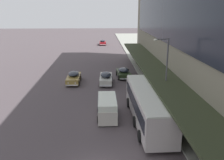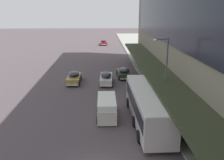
{
  "view_description": "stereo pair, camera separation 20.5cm",
  "coord_description": "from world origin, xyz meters",
  "px_view_note": "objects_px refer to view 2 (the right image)",
  "views": [
    {
      "loc": [
        0.1,
        -13.7,
        10.16
      ],
      "look_at": [
        1.39,
        14.86,
        1.91
      ],
      "focal_mm": 40.0,
      "sensor_mm": 36.0,
      "label": 1
    },
    {
      "loc": [
        0.3,
        -13.71,
        10.16
      ],
      "look_at": [
        1.39,
        14.86,
        1.91
      ],
      "focal_mm": 40.0,
      "sensor_mm": 36.0,
      "label": 2
    }
  ],
  "objects_px": {
    "sedan_oncoming_front": "(104,42)",
    "sedan_far_back": "(124,73)",
    "vw_van": "(107,106)",
    "sedan_lead_mid": "(74,77)",
    "sedan_lead_near": "(106,78)",
    "transit_bus_kerbside_front": "(147,105)",
    "street_lamp": "(165,70)"
  },
  "relations": [
    {
      "from": "sedan_oncoming_front",
      "to": "vw_van",
      "type": "xyz_separation_m",
      "value": [
        -0.06,
        -49.52,
        0.38
      ]
    },
    {
      "from": "vw_van",
      "to": "street_lamp",
      "type": "height_order",
      "value": "street_lamp"
    },
    {
      "from": "sedan_lead_mid",
      "to": "sedan_lead_near",
      "type": "distance_m",
      "value": 4.56
    },
    {
      "from": "transit_bus_kerbside_front",
      "to": "vw_van",
      "type": "distance_m",
      "value": 3.98
    },
    {
      "from": "sedan_far_back",
      "to": "street_lamp",
      "type": "distance_m",
      "value": 14.19
    },
    {
      "from": "transit_bus_kerbside_front",
      "to": "sedan_lead_mid",
      "type": "relative_size",
      "value": 2.36
    },
    {
      "from": "sedan_lead_mid",
      "to": "street_lamp",
      "type": "relative_size",
      "value": 0.65
    },
    {
      "from": "sedan_lead_near",
      "to": "vw_van",
      "type": "height_order",
      "value": "vw_van"
    },
    {
      "from": "sedan_oncoming_front",
      "to": "vw_van",
      "type": "distance_m",
      "value": 49.52
    },
    {
      "from": "transit_bus_kerbside_front",
      "to": "sedan_far_back",
      "type": "height_order",
      "value": "transit_bus_kerbside_front"
    },
    {
      "from": "street_lamp",
      "to": "sedan_far_back",
      "type": "bearing_deg",
      "value": 101.57
    },
    {
      "from": "vw_van",
      "to": "street_lamp",
      "type": "distance_m",
      "value": 6.56
    },
    {
      "from": "vw_van",
      "to": "street_lamp",
      "type": "relative_size",
      "value": 0.62
    },
    {
      "from": "sedan_lead_near",
      "to": "sedan_far_back",
      "type": "distance_m",
      "value": 4.11
    },
    {
      "from": "sedan_oncoming_front",
      "to": "street_lamp",
      "type": "height_order",
      "value": "street_lamp"
    },
    {
      "from": "transit_bus_kerbside_front",
      "to": "sedan_far_back",
      "type": "distance_m",
      "value": 15.69
    },
    {
      "from": "sedan_lead_mid",
      "to": "sedan_lead_near",
      "type": "bearing_deg",
      "value": -6.43
    },
    {
      "from": "transit_bus_kerbside_front",
      "to": "sedan_lead_mid",
      "type": "distance_m",
      "value": 15.42
    },
    {
      "from": "sedan_oncoming_front",
      "to": "sedan_far_back",
      "type": "bearing_deg",
      "value": -85.44
    },
    {
      "from": "sedan_far_back",
      "to": "vw_van",
      "type": "relative_size",
      "value": 1.0
    },
    {
      "from": "vw_van",
      "to": "sedan_lead_mid",
      "type": "bearing_deg",
      "value": 110.66
    },
    {
      "from": "sedan_oncoming_front",
      "to": "sedan_far_back",
      "type": "distance_m",
      "value": 35.39
    },
    {
      "from": "transit_bus_kerbside_front",
      "to": "vw_van",
      "type": "xyz_separation_m",
      "value": [
        -3.67,
        1.39,
        -0.67
      ]
    },
    {
      "from": "vw_van",
      "to": "transit_bus_kerbside_front",
      "type": "bearing_deg",
      "value": -20.7
    },
    {
      "from": "transit_bus_kerbside_front",
      "to": "vw_van",
      "type": "bearing_deg",
      "value": 159.3
    },
    {
      "from": "sedan_lead_mid",
      "to": "street_lamp",
      "type": "height_order",
      "value": "street_lamp"
    },
    {
      "from": "street_lamp",
      "to": "sedan_lead_near",
      "type": "bearing_deg",
      "value": 117.92
    },
    {
      "from": "sedan_oncoming_front",
      "to": "vw_van",
      "type": "bearing_deg",
      "value": -90.07
    },
    {
      "from": "sedan_lead_mid",
      "to": "vw_van",
      "type": "bearing_deg",
      "value": -69.34
    },
    {
      "from": "sedan_lead_near",
      "to": "street_lamp",
      "type": "distance_m",
      "value": 12.29
    },
    {
      "from": "sedan_lead_near",
      "to": "vw_van",
      "type": "relative_size",
      "value": 1.08
    },
    {
      "from": "sedan_lead_near",
      "to": "vw_van",
      "type": "bearing_deg",
      "value": -90.59
    }
  ]
}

